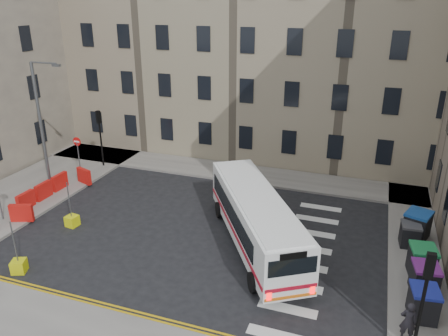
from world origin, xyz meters
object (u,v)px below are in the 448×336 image
Objects in this scene: bus at (255,217)px; bollard_chevron at (19,266)px; streetlamp at (41,125)px; wheelie_bin_c at (422,261)px; wheelie_bin_e at (417,225)px; wheelie_bin_b at (424,279)px; wheelie_bin_d at (410,234)px; bollard_yellow at (72,221)px; wheelie_bin_a at (423,303)px; pedestrian at (408,321)px.

bus is 11.21m from bollard_chevron.
wheelie_bin_c is at bearing -5.94° from streetlamp.
wheelie_bin_e is at bearing 82.16° from wheelie_bin_c.
wheelie_bin_c is (-0.03, 1.34, 0.03)m from wheelie_bin_b.
wheelie_bin_d reaches higher than bollard_yellow.
bollard_yellow is at bearing -144.49° from wheelie_bin_e.
bollard_chevron is (0.46, -4.39, 0.00)m from bollard_yellow.
wheelie_bin_a reaches higher than bollard_chevron.
wheelie_bin_a is 5.51m from wheelie_bin_d.
wheelie_bin_c reaches higher than wheelie_bin_a.
pedestrian is at bearing -97.13° from wheelie_bin_d.
bus is at bearing -34.87° from pedestrian.
wheelie_bin_c is 0.87× the size of pedestrian.
bollard_yellow is at bearing 175.93° from wheelie_bin_c.
wheelie_bin_a is (7.58, -3.12, -0.77)m from bus.
bollard_yellow is at bearing -171.92° from wheelie_bin_d.
bus reaches higher than wheelie_bin_e.
streetlamp is at bearing -19.08° from pedestrian.
wheelie_bin_a is 0.98× the size of wheelie_bin_b.
wheelie_bin_b reaches higher than bollard_chevron.
wheelie_bin_d is at bearing 25.97° from bollard_chevron.
streetlamp is at bearing 158.77° from wheelie_bin_a.
wheelie_bin_a is 17.63m from bollard_yellow.
pedestrian reaches higher than wheelie_bin_e.
streetlamp is at bearing 121.64° from bollard_chevron.
bollard_chevron is at bearing 179.29° from bus.
streetlamp reaches higher than bus.
streetlamp is 13.57× the size of bollard_yellow.
wheelie_bin_b is 2.20× the size of bollard_yellow.
wheelie_bin_b is 17.70m from bollard_yellow.
wheelie_bin_a reaches higher than wheelie_bin_d.
wheelie_bin_b is 4.71m from wheelie_bin_e.
bollard_chevron is at bearing -158.35° from wheelie_bin_d.
bollard_yellow is 1.00× the size of bollard_chevron.
wheelie_bin_a is at bearing -100.56° from wheelie_bin_c.
wheelie_bin_e reaches higher than wheelie_bin_d.
wheelie_bin_e is at bearing 81.53° from wheelie_bin_a.
streetlamp is 22.52m from wheelie_bin_c.
bollard_chevron is (-17.19, -5.70, -0.54)m from wheelie_bin_c.
wheelie_bin_e is 1.02× the size of pedestrian.
wheelie_bin_e is (-0.03, 3.37, 0.04)m from wheelie_bin_c.
bollard_chevron is (-17.22, -4.36, -0.51)m from wheelie_bin_b.
wheelie_bin_b is 0.96× the size of wheelie_bin_c.
wheelie_bin_d is at bearing 12.39° from bollard_yellow.
pedestrian is at bearing -17.58° from streetlamp.
wheelie_bin_d is (-0.41, 3.83, -0.07)m from wheelie_bin_b.
wheelie_bin_c reaches higher than bollard_yellow.
wheelie_bin_b is at bearing -42.81° from bus.
pedestrian is at bearing 4.25° from bollard_chevron.
wheelie_bin_d is 1.96× the size of bollard_chevron.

